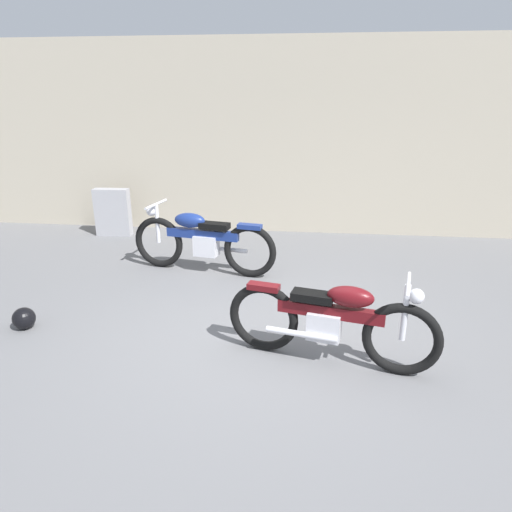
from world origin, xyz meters
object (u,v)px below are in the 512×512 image
stone_marker (113,212)px  motorcycle_blue (202,241)px  motorcycle_maroon (332,321)px  helmet (24,318)px

stone_marker → motorcycle_blue: bearing=-38.9°
motorcycle_maroon → motorcycle_blue: bearing=140.9°
helmet → motorcycle_blue: (1.55, 1.92, 0.35)m
stone_marker → helmet: (0.46, -3.54, -0.31)m
motorcycle_blue → helmet: bearing=61.2°
helmet → motorcycle_maroon: bearing=-4.9°
helmet → motorcycle_blue: motorcycle_blue is taller
motorcycle_blue → stone_marker: bearing=-28.7°
stone_marker → helmet: size_ratio=3.53×
motorcycle_maroon → motorcycle_blue: motorcycle_blue is taller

